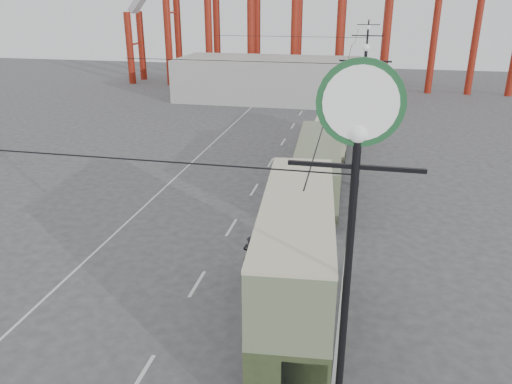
% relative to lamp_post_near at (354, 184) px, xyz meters
% --- Properties ---
extents(ground, '(160.00, 160.00, 0.00)m').
position_rel_lamp_post_near_xyz_m(ground, '(-5.60, 3.00, -7.86)').
color(ground, '#444446').
rests_on(ground, ground).
extents(road_markings, '(12.52, 120.00, 0.01)m').
position_rel_lamp_post_near_xyz_m(road_markings, '(-6.46, 22.70, -7.86)').
color(road_markings, silver).
rests_on(road_markings, ground).
extents(lamp_post_near, '(3.20, 0.44, 10.80)m').
position_rel_lamp_post_near_xyz_m(lamp_post_near, '(0.00, 0.00, 0.00)').
color(lamp_post_near, black).
rests_on(lamp_post_near, ground).
extents(lamp_post_mid, '(3.20, 0.44, 9.32)m').
position_rel_lamp_post_near_xyz_m(lamp_post_mid, '(0.00, 21.00, -3.18)').
color(lamp_post_mid, black).
rests_on(lamp_post_mid, ground).
extents(lamp_post_far, '(3.20, 0.44, 9.32)m').
position_rel_lamp_post_near_xyz_m(lamp_post_far, '(0.00, 43.00, -3.18)').
color(lamp_post_far, black).
rests_on(lamp_post_far, ground).
extents(lamp_post_distant, '(3.20, 0.44, 9.32)m').
position_rel_lamp_post_near_xyz_m(lamp_post_distant, '(0.00, 65.00, -3.18)').
color(lamp_post_distant, black).
rests_on(lamp_post_distant, ground).
extents(fairground_shed, '(22.00, 10.00, 5.00)m').
position_rel_lamp_post_near_xyz_m(fairground_shed, '(-11.60, 50.00, -5.36)').
color(fairground_shed, '#AEAFA9').
rests_on(fairground_shed, ground).
extents(double_decker_bus, '(3.39, 10.14, 5.34)m').
position_rel_lamp_post_near_xyz_m(double_decker_bus, '(-1.91, 4.74, -4.87)').
color(double_decker_bus, '#313D21').
rests_on(double_decker_bus, ground).
extents(single_decker_green, '(3.44, 12.15, 3.40)m').
position_rel_lamp_post_near_xyz_m(single_decker_green, '(-2.45, 19.16, -5.94)').
color(single_decker_green, '#707E5C').
rests_on(single_decker_green, ground).
extents(single_decker_cream, '(2.59, 10.00, 3.10)m').
position_rel_lamp_post_near_xyz_m(single_decker_cream, '(-2.20, 29.12, -6.11)').
color(single_decker_cream, beige).
rests_on(single_decker_cream, ground).
extents(pedestrian, '(0.73, 0.56, 1.80)m').
position_rel_lamp_post_near_xyz_m(pedestrian, '(-4.52, 8.61, -6.96)').
color(pedestrian, black).
rests_on(pedestrian, ground).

